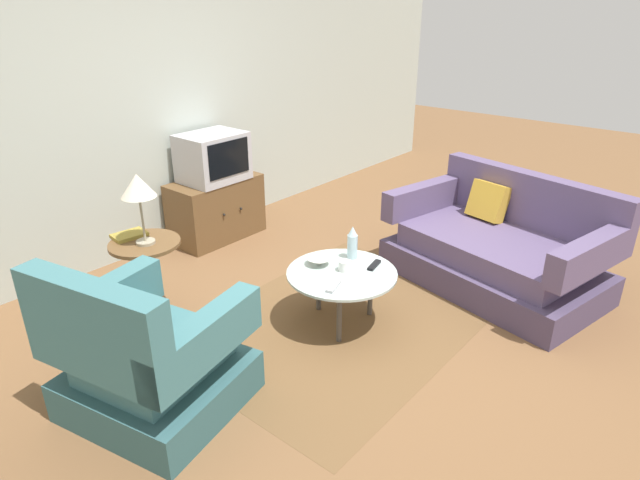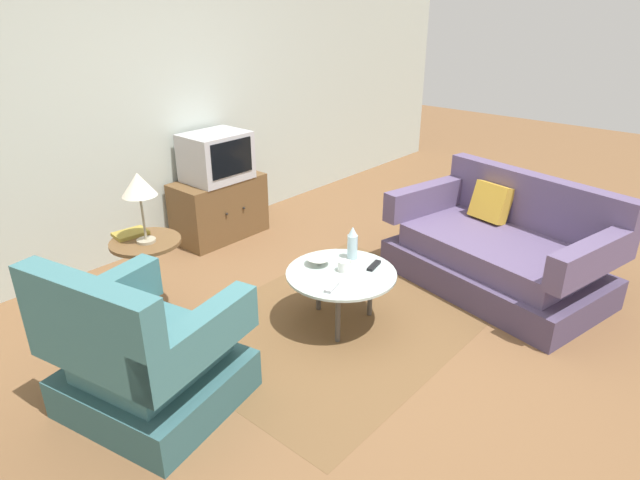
{
  "view_description": "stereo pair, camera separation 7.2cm",
  "coord_description": "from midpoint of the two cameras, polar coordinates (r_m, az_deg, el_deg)",
  "views": [
    {
      "loc": [
        -2.65,
        -1.87,
        2.12
      ],
      "look_at": [
        0.05,
        0.38,
        0.55
      ],
      "focal_mm": 30.31,
      "sensor_mm": 36.0,
      "label": 1
    },
    {
      "loc": [
        -2.6,
        -1.92,
        2.12
      ],
      "look_at": [
        0.05,
        0.38,
        0.55
      ],
      "focal_mm": 30.31,
      "sensor_mm": 36.0,
      "label": 2
    }
  ],
  "objects": [
    {
      "name": "armchair",
      "position": [
        3.15,
        -18.39,
        -12.04
      ],
      "size": [
        0.98,
        1.02,
        0.94
      ],
      "rotation": [
        0.0,
        0.0,
        -1.36
      ],
      "color": "#325C60",
      "rests_on": "ground"
    },
    {
      "name": "television",
      "position": [
        5.1,
        -11.66,
        8.57
      ],
      "size": [
        0.57,
        0.45,
        0.44
      ],
      "color": "#B7B7BC",
      "rests_on": "tv_stand"
    },
    {
      "name": "mug",
      "position": [
        3.73,
        2.08,
        -2.72
      ],
      "size": [
        0.12,
        0.08,
        0.08
      ],
      "color": "white",
      "rests_on": "coffee_table"
    },
    {
      "name": "tv_stand",
      "position": [
        5.27,
        -11.29,
        3.25
      ],
      "size": [
        0.86,
        0.47,
        0.58
      ],
      "color": "brown",
      "rests_on": "ground"
    },
    {
      "name": "vase",
      "position": [
        3.88,
        2.91,
        -0.31
      ],
      "size": [
        0.08,
        0.08,
        0.25
      ],
      "color": "silver",
      "rests_on": "coffee_table"
    },
    {
      "name": "back_wall",
      "position": [
        5.02,
        -18.56,
        14.04
      ],
      "size": [
        9.0,
        0.12,
        2.7
      ],
      "primitive_type": "cube",
      "color": "#B2BCB2",
      "rests_on": "ground"
    },
    {
      "name": "coffee_table",
      "position": [
        3.74,
        1.78,
        -3.85
      ],
      "size": [
        0.77,
        0.77,
        0.4
      ],
      "color": "#B2C6C1",
      "rests_on": "ground"
    },
    {
      "name": "tv_remote_dark",
      "position": [
        3.81,
        5.21,
        -2.65
      ],
      "size": [
        0.17,
        0.07,
        0.02
      ],
      "rotation": [
        0.0,
        0.0,
        0.22
      ],
      "color": "black",
      "rests_on": "coffee_table"
    },
    {
      "name": "area_rug",
      "position": [
        3.93,
        1.69,
        -8.6
      ],
      "size": [
        2.21,
        1.63,
        0.0
      ],
      "primitive_type": "cube",
      "color": "brown",
      "rests_on": "ground"
    },
    {
      "name": "book",
      "position": [
        4.05,
        -19.97,
        0.5
      ],
      "size": [
        0.24,
        0.18,
        0.03
      ],
      "rotation": [
        0.0,
        0.0,
        -0.12
      ],
      "color": "olive",
      "rests_on": "side_table"
    },
    {
      "name": "tv_remote_silver",
      "position": [
        3.52,
        0.82,
        -4.94
      ],
      "size": [
        0.16,
        0.09,
        0.02
      ],
      "rotation": [
        0.0,
        0.0,
        0.3
      ],
      "color": "#B2B2B7",
      "rests_on": "coffee_table"
    },
    {
      "name": "couch",
      "position": [
        4.54,
        17.89,
        -0.99
      ],
      "size": [
        1.28,
        1.79,
        0.85
      ],
      "rotation": [
        0.0,
        0.0,
        1.35
      ],
      "color": "#4B3E5C",
      "rests_on": "ground"
    },
    {
      "name": "ground_plane",
      "position": [
        3.87,
        3.4,
        -9.2
      ],
      "size": [
        16.0,
        16.0,
        0.0
      ],
      "primitive_type": "plane",
      "color": "brown"
    },
    {
      "name": "side_table",
      "position": [
        4.0,
        -18.25,
        -2.35
      ],
      "size": [
        0.49,
        0.49,
        0.59
      ],
      "color": "brown",
      "rests_on": "ground"
    },
    {
      "name": "bowl",
      "position": [
        3.81,
        -0.66,
        -2.25
      ],
      "size": [
        0.18,
        0.18,
        0.06
      ],
      "color": "silver",
      "rests_on": "coffee_table"
    },
    {
      "name": "table_lamp",
      "position": [
        3.77,
        -19.2,
        5.2
      ],
      "size": [
        0.23,
        0.23,
        0.49
      ],
      "color": "#9E937A",
      "rests_on": "side_table"
    }
  ]
}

